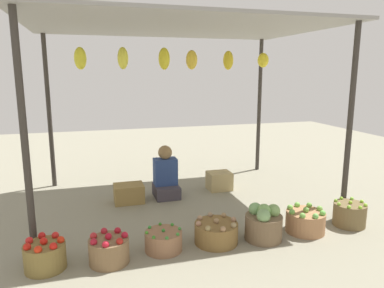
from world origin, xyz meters
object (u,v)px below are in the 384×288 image
Objects in this scene: basket_potatoes at (216,232)px; basket_limes at (349,214)px; basket_red_apples at (109,250)px; basket_cabbages at (264,224)px; wooden_crate_stacked_rear at (129,193)px; basket_green_chilies at (163,241)px; wooden_crate_near_vendor at (219,181)px; basket_red_tomatoes at (45,255)px; vendor_person at (166,177)px; basket_green_apples at (305,221)px.

basket_potatoes is 1.25× the size of basket_limes.
basket_red_apples is at bearing -174.86° from basket_potatoes.
basket_cabbages is 0.99× the size of wooden_crate_stacked_rear.
basket_green_chilies is 1.02× the size of basket_limes.
wooden_crate_near_vendor is at bearing 6.96° from wooden_crate_stacked_rear.
vendor_person is at bearing 47.81° from basket_red_tomatoes.
basket_potatoes is at bearing 179.21° from basket_limes.
wooden_crate_stacked_rear is (0.38, 1.64, -0.00)m from basket_red_apples.
wooden_crate_stacked_rear is at bearing 77.03° from basket_red_apples.
basket_green_apples is 1.80m from wooden_crate_near_vendor.
basket_cabbages is 1.19m from basket_limes.
basket_red_apples reaches higher than basket_green_apples.
basket_cabbages is 1.80m from wooden_crate_near_vendor.
basket_green_apples is at bearing -179.24° from basket_limes.
basket_red_apples is at bearing -178.94° from basket_cabbages.
vendor_person is 1.73× the size of basket_green_apples.
basket_green_apples is at bearing 4.13° from basket_cabbages.
vendor_person is at bearing 97.32° from basket_potatoes.
vendor_person reaches higher than basket_green_apples.
basket_green_apples is at bearing -76.42° from wooden_crate_near_vendor.
basket_red_tomatoes is 0.98× the size of basket_green_chilies.
basket_green_apples is (0.57, 0.04, -0.05)m from basket_cabbages.
basket_red_apples is at bearing -4.78° from basket_red_tomatoes.
basket_limes is at bearing -0.33° from basket_green_chilies.
wooden_crate_stacked_rear is at bearing 58.66° from basket_red_tomatoes.
vendor_person reaches higher than basket_potatoes.
basket_potatoes is (0.21, -1.64, -0.18)m from vendor_person.
basket_red_apples is at bearing -178.17° from basket_green_apples.
basket_red_tomatoes reaches higher than basket_potatoes.
basket_limes is at bearing 0.51° from basket_red_tomatoes.
wooden_crate_near_vendor is (1.27, 1.73, 0.04)m from basket_green_chilies.
wooden_crate_near_vendor reaches higher than wooden_crate_stacked_rear.
vendor_person reaches higher than basket_limes.
basket_red_apples reaches higher than basket_green_chilies.
wooden_crate_near_vendor is (-0.42, 1.75, 0.01)m from basket_green_apples.
vendor_person is 2.03× the size of basket_limes.
basket_red_tomatoes reaches higher than basket_limes.
vendor_person reaches higher than wooden_crate_near_vendor.
wooden_crate_near_vendor is (0.89, 0.08, -0.16)m from vendor_person.
basket_limes is (1.72, -0.02, 0.02)m from basket_potatoes.
basket_limes is 1.05× the size of wooden_crate_near_vendor.
vendor_person is 2.30m from basket_red_tomatoes.
basket_potatoes is at bearing 1.00° from basket_green_chilies.
basket_green_chilies is 1.08× the size of wooden_crate_near_vendor.
wooden_crate_stacked_rear is (-1.46, -0.18, -0.01)m from wooden_crate_near_vendor.
basket_potatoes is 1.31× the size of wooden_crate_near_vendor.
basket_red_tomatoes is 0.98× the size of basket_red_apples.
basket_limes is (0.62, 0.01, 0.01)m from basket_green_apples.
basket_red_apples is (0.59, -0.05, -0.00)m from basket_red_tomatoes.
basket_potatoes is at bearing 1.79° from basket_red_tomatoes.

